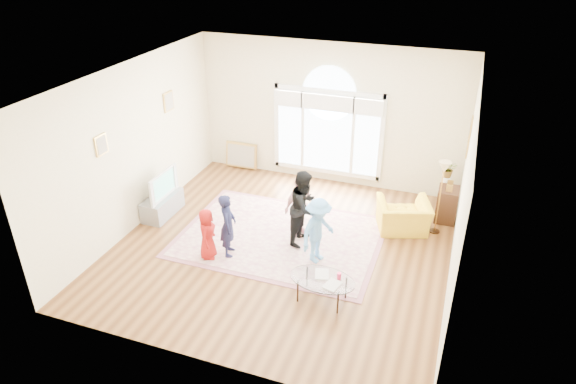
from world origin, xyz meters
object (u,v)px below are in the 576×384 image
(coffee_table, at_px, (322,280))
(television, at_px, (160,184))
(tv_console, at_px, (162,205))
(area_rug, at_px, (280,237))
(armchair, at_px, (403,216))

(coffee_table, bearing_deg, television, 163.66)
(tv_console, xyz_separation_m, coffee_table, (3.87, -1.51, 0.19))
(area_rug, relative_size, coffee_table, 3.22)
(area_rug, distance_m, armchair, 2.43)
(area_rug, distance_m, coffee_table, 2.00)
(area_rug, distance_m, tv_console, 2.61)
(tv_console, bearing_deg, armchair, 12.38)
(armchair, bearing_deg, coffee_table, 51.89)
(area_rug, xyz_separation_m, coffee_table, (1.27, -1.50, 0.39))
(television, bearing_deg, area_rug, -0.21)
(area_rug, height_order, tv_console, tv_console)
(television, relative_size, coffee_table, 0.87)
(television, bearing_deg, tv_console, 180.00)
(area_rug, height_order, television, television)
(tv_console, relative_size, armchair, 1.03)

